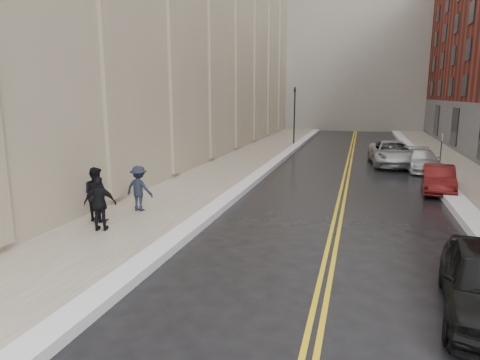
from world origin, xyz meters
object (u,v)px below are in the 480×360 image
Objects in this scene: car_maroon at (438,179)px; pedestrian_a at (96,194)px; car_silver_far at (392,153)px; pedestrian_b at (139,188)px; car_silver_near at (422,160)px; pedestrian_c at (100,204)px.

pedestrian_a is at bearing -139.56° from car_maroon.
pedestrian_b is at bearing -128.61° from car_silver_far.
car_silver_near reaches higher than car_maroon.
pedestrian_b is at bearing -106.44° from pedestrian_c.
pedestrian_a is at bearing -133.41° from car_silver_near.
pedestrian_c is at bearing 96.32° from pedestrian_b.
car_silver_far is at bearing 130.63° from car_silver_near.
car_silver_far is 18.06m from pedestrian_b.
pedestrian_c is (-10.09, -17.54, 0.26)m from car_silver_far.
car_silver_far is 20.23m from pedestrian_c.
car_maroon is 0.87× the size of car_silver_near.
car_maroon is 0.67× the size of car_silver_far.
car_maroon is 7.90m from car_silver_far.
car_silver_near is at bearing -142.74° from pedestrian_c.
pedestrian_c reaches higher than car_silver_near.
pedestrian_b is 2.56m from pedestrian_c.
car_silver_near is at bearing -113.89° from pedestrian_a.
car_silver_near is at bearing -124.88° from pedestrian_b.
pedestrian_b is at bearing -134.75° from car_silver_near.
pedestrian_b is at bearing -143.08° from car_maroon.
car_silver_far is (-1.60, 1.65, 0.15)m from car_silver_near.
car_maroon is at bearing -141.85° from pedestrian_b.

